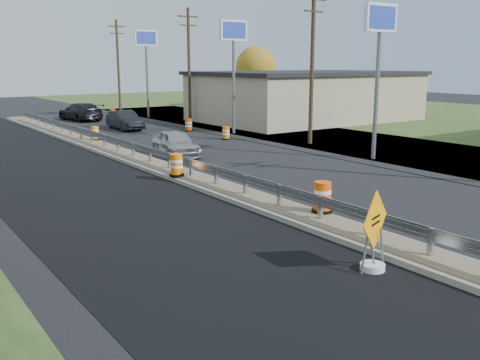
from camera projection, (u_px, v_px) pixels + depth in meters
ground at (245, 199)px, 19.94m from camera, size 140.00×140.00×0.00m
grass_verge_far at (465, 123)px, 44.82m from camera, size 40.00×120.00×0.03m
milled_overlay at (48, 170)px, 25.44m from camera, size 7.20×120.00×0.01m
median at (150, 164)px, 26.30m from camera, size 1.60×55.00×0.23m
guardrail at (141, 149)px, 26.97m from camera, size 0.10×46.15×0.72m
retail_building_near at (306, 96)px, 47.26m from camera, size 18.50×12.50×4.27m
pylon_sign_south at (380, 33)px, 26.87m from camera, size 2.20×0.30×7.90m
pylon_sign_mid at (233, 41)px, 37.24m from camera, size 2.20×0.30×7.90m
pylon_sign_north at (146, 46)px, 48.41m from camera, size 2.20×0.30×7.90m
utility_pole_smid at (312, 64)px, 32.55m from camera, size 1.90×0.26×9.40m
utility_pole_nmid at (189, 64)px, 44.51m from camera, size 1.90×0.26×9.40m
utility_pole_north at (118, 63)px, 56.48m from camera, size 1.90×0.26×9.40m
tree_far_yellow at (256, 67)px, 60.75m from camera, size 4.62×4.62×6.86m
caution_sign at (373, 250)px, 13.01m from camera, size 1.39×0.61×2.02m
barrel_median_near at (322, 198)px, 17.30m from camera, size 0.69×0.69×1.01m
barrel_median_mid at (177, 165)px, 22.91m from camera, size 0.65×0.65×0.95m
barrel_median_far at (95, 133)px, 33.66m from camera, size 0.58×0.58×0.85m
barrel_shoulder_near at (226, 133)px, 35.47m from camera, size 0.59×0.59×0.87m
barrel_shoulder_mid at (189, 125)px, 39.81m from camera, size 0.64×0.64×0.94m
barrel_shoulder_far at (112, 115)px, 47.77m from camera, size 0.65×0.65×0.96m
car_silver at (176, 143)px, 29.11m from camera, size 2.19×4.31×1.41m
car_dark_mid at (125, 120)px, 40.69m from camera, size 1.59×4.34×1.42m
car_dark_far at (80, 112)px, 47.21m from camera, size 2.78×5.60×1.56m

